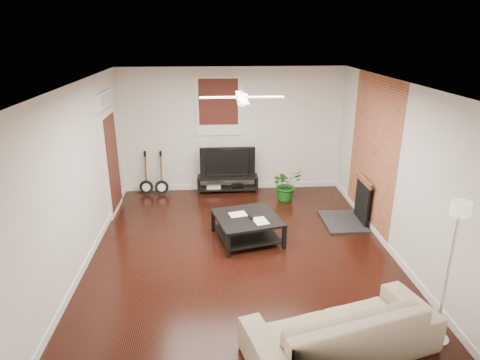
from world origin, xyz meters
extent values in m
cube|color=black|center=(0.00, 0.00, 0.00)|extent=(5.00, 6.00, 0.01)
cube|color=white|center=(0.00, 0.00, 2.80)|extent=(5.00, 6.00, 0.01)
cube|color=silver|center=(0.00, 3.00, 1.40)|extent=(5.00, 0.01, 2.80)
cube|color=silver|center=(0.00, -3.00, 1.40)|extent=(5.00, 0.01, 2.80)
cube|color=silver|center=(-2.50, 0.00, 1.40)|extent=(0.01, 6.00, 2.80)
cube|color=silver|center=(2.50, 0.00, 1.40)|extent=(0.01, 6.00, 2.80)
cube|color=#9E5433|center=(2.49, 1.00, 1.40)|extent=(0.02, 2.20, 2.80)
cube|color=black|center=(2.20, 1.00, 0.46)|extent=(0.80, 1.10, 0.92)
cube|color=#38100F|center=(-0.30, 2.97, 1.95)|extent=(1.00, 0.06, 1.30)
cube|color=white|center=(-2.46, 1.90, 1.25)|extent=(0.08, 1.00, 2.50)
cube|color=black|center=(-0.12, 2.78, 0.19)|extent=(1.38, 0.37, 0.39)
imported|color=black|center=(-0.12, 2.80, 0.74)|extent=(1.23, 0.16, 0.71)
cube|color=black|center=(0.13, 0.44, 0.22)|extent=(1.28, 1.28, 0.45)
imported|color=#C1AA91|center=(0.98, -2.36, 0.33)|extent=(2.38, 1.43, 0.65)
imported|color=#1A5C1A|center=(1.14, 2.21, 0.36)|extent=(0.80, 0.75, 0.72)
camera|label=1|loc=(-0.45, -6.17, 3.54)|focal=31.09mm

